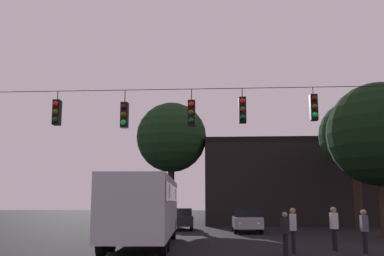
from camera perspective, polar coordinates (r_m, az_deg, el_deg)
name	(u,v)px	position (r m, az deg, el deg)	size (l,w,h in m)	color
ground_plane	(220,234)	(29.18, 3.49, -12.97)	(168.00, 168.00, 0.00)	black
overhead_signal_span	(218,141)	(16.73, 3.22, -1.61)	(18.16, 0.44, 7.01)	black
city_bus	(145,204)	(21.39, -5.83, -9.35)	(3.16, 11.13, 3.00)	#B7BCC6
car_near_right	(247,220)	(30.92, 6.78, -11.23)	(1.85, 4.36, 1.52)	#99999E
car_far_left	(181,218)	(33.66, -1.41, -11.12)	(2.04, 4.42, 1.52)	black
pedestrian_crossing_left	(334,226)	(20.19, 17.16, -11.45)	(0.28, 0.39, 1.76)	black
pedestrian_crossing_center	(293,227)	(18.82, 12.39, -11.90)	(0.31, 0.40, 1.74)	black
pedestrian_crossing_right	(364,229)	(19.43, 20.54, -11.56)	(0.25, 0.37, 1.68)	black
pedestrian_near_bus	(285,231)	(17.95, 11.44, -12.37)	(0.30, 0.40, 1.59)	black
corner_building	(296,184)	(45.59, 12.76, -6.75)	(16.99, 13.61, 7.36)	black
tree_left_silhouette	(354,136)	(35.61, 19.43, -0.90)	(5.11, 5.11, 9.34)	#2D2116
tree_behind_building	(379,134)	(28.58, 22.15, -0.72)	(5.96, 5.96, 8.80)	#2D2116
tree_right_far	(171,138)	(40.27, -2.56, -1.20)	(6.07, 6.07, 10.58)	#2D2116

